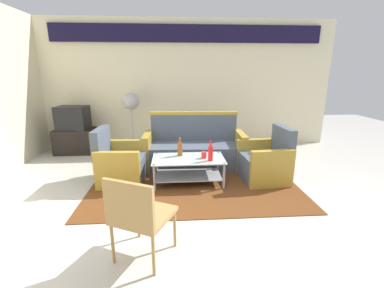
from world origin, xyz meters
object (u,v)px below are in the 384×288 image
at_px(tv_stand, 76,141).
at_px(television, 73,118).
at_px(cup, 204,155).
at_px(coffee_table, 188,167).
at_px(armchair_right, 265,162).
at_px(couch, 194,149).
at_px(wicker_chair, 138,213).
at_px(bottle_red, 210,153).
at_px(armchair_left, 120,164).
at_px(bottle_brown, 180,149).
at_px(pedestal_fan, 131,105).

bearing_deg(tv_stand, television, 84.98).
xyz_separation_m(cup, tv_stand, (-2.56, 1.77, -0.20)).
xyz_separation_m(coffee_table, cup, (0.24, -0.01, 0.19)).
height_order(armchair_right, tv_stand, armchair_right).
height_order(couch, cup, couch).
bearing_deg(wicker_chair, cup, 90.98).
xyz_separation_m(bottle_red, tv_stand, (-2.64, 1.89, -0.27)).
distance_m(armchair_left, bottle_brown, 0.97).
distance_m(bottle_red, bottle_brown, 0.52).
height_order(bottle_brown, pedestal_fan, pedestal_fan).
height_order(cup, tv_stand, tv_stand).
height_order(bottle_brown, television, television).
height_order(bottle_brown, tv_stand, bottle_brown).
height_order(couch, television, television).
bearing_deg(armchair_right, bottle_brown, 82.89).
bearing_deg(couch, armchair_left, 29.29).
xyz_separation_m(coffee_table, wicker_chair, (-0.54, -1.72, 0.22)).
xyz_separation_m(couch, pedestal_fan, (-1.26, 1.03, 0.70)).
relative_size(armchair_right, wicker_chair, 1.01).
bearing_deg(pedestal_fan, wicker_chair, -80.77).
bearing_deg(couch, coffee_table, 81.07).
relative_size(bottle_brown, pedestal_fan, 0.23).
bearing_deg(armchair_left, cup, 85.80).
bearing_deg(wicker_chair, bottle_red, 86.94).
height_order(coffee_table, cup, cup).
bearing_deg(wicker_chair, armchair_right, 70.62).
bearing_deg(bottle_red, cup, 123.24).
bearing_deg(pedestal_fan, bottle_brown, -59.35).
height_order(bottle_red, bottle_brown, bottle_red).
bearing_deg(armchair_right, pedestal_fan, 49.37).
relative_size(armchair_right, cup, 8.50).
distance_m(pedestal_fan, wicker_chair, 3.60).
distance_m(bottle_brown, pedestal_fan, 2.00).
height_order(armchair_right, pedestal_fan, pedestal_fan).
relative_size(coffee_table, bottle_red, 3.56).
relative_size(armchair_left, armchair_right, 1.00).
distance_m(armchair_left, pedestal_fan, 1.80).
relative_size(bottle_brown, wicker_chair, 0.35).
xyz_separation_m(armchair_right, tv_stand, (-3.56, 1.69, -0.03)).
distance_m(cup, tv_stand, 3.12).
xyz_separation_m(television, wicker_chair, (1.78, -3.47, -0.27)).
bearing_deg(pedestal_fan, armchair_right, -36.51).
height_order(armchair_left, pedestal_fan, pedestal_fan).
distance_m(armchair_left, cup, 1.33).
bearing_deg(bottle_brown, armchair_left, 178.94).
height_order(armchair_right, coffee_table, armchair_right).
distance_m(armchair_left, bottle_red, 1.44).
relative_size(armchair_right, tv_stand, 1.06).
bearing_deg(bottle_red, armchair_right, 12.49).
xyz_separation_m(armchair_left, television, (-1.25, 1.60, 0.47)).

